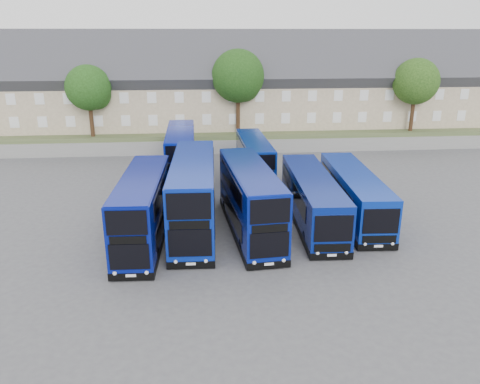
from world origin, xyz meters
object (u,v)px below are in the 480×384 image
(tree_mid, at_px, (239,78))
(tree_east, at_px, (417,83))
(tree_far, at_px, (438,74))
(tree_west, at_px, (90,89))
(dd_front_left, at_px, (143,210))
(dd_front_mid, at_px, (194,196))
(coach_east_a, at_px, (312,200))

(tree_mid, bearing_deg, tree_east, -1.43)
(tree_east, relative_size, tree_far, 0.94)
(tree_west, bearing_deg, dd_front_left, -71.72)
(dd_front_left, height_order, tree_far, tree_far)
(dd_front_mid, xyz_separation_m, tree_east, (24.98, 21.99, 5.03))
(tree_mid, distance_m, tree_far, 26.80)
(tree_far, bearing_deg, coach_east_a, -128.60)
(dd_front_left, bearing_deg, tree_west, 110.24)
(tree_mid, bearing_deg, tree_far, 14.04)
(dd_front_left, bearing_deg, coach_east_a, 12.98)
(tree_west, distance_m, tree_far, 42.58)
(tree_mid, relative_size, tree_far, 1.06)
(dd_front_mid, height_order, tree_far, tree_far)
(tree_west, bearing_deg, tree_east, 0.00)
(dd_front_mid, relative_size, tree_far, 1.40)
(tree_west, xyz_separation_m, tree_far, (42.00, 7.00, 0.68))
(tree_east, height_order, tree_far, tree_far)
(dd_front_left, height_order, coach_east_a, dd_front_left)
(dd_front_mid, relative_size, tree_east, 1.49)
(coach_east_a, bearing_deg, tree_far, 53.32)
(dd_front_left, relative_size, tree_far, 1.25)
(coach_east_a, height_order, tree_far, tree_far)
(dd_front_left, xyz_separation_m, tree_west, (-7.83, 23.69, 4.94))
(dd_front_mid, bearing_deg, tree_west, 118.31)
(tree_west, relative_size, tree_far, 0.88)
(dd_front_left, distance_m, tree_west, 25.44)
(dd_front_mid, height_order, tree_west, tree_west)
(coach_east_a, distance_m, tree_west, 29.35)
(coach_east_a, relative_size, tree_west, 1.62)
(dd_front_mid, relative_size, tree_mid, 1.32)
(dd_front_mid, height_order, coach_east_a, dd_front_mid)
(dd_front_mid, relative_size, tree_west, 1.59)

